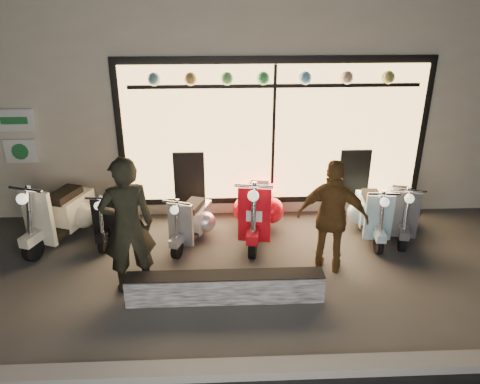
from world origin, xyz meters
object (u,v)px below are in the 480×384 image
object	(u,v)px
scooter_red	(258,208)
woman	(333,217)
man	(128,226)
graffiti_barrier	(225,287)
scooter_silver	(192,219)

from	to	relation	value
scooter_red	woman	distance (m)	1.61
man	woman	xyz separation A→B (m)	(2.87, 0.36, -0.12)
scooter_red	woman	size ratio (longest dim) A/B	0.94
man	woman	distance (m)	2.89
graffiti_barrier	scooter_red	world-z (taller)	scooter_red
scooter_silver	man	bearing A→B (deg)	-99.68
scooter_silver	scooter_red	world-z (taller)	scooter_red
graffiti_barrier	scooter_silver	size ratio (longest dim) A/B	2.11
man	woman	world-z (taller)	man
scooter_red	woman	world-z (taller)	woman
man	woman	size ratio (longest dim) A/B	1.13
graffiti_barrier	scooter_silver	bearing A→B (deg)	106.79
graffiti_barrier	man	bearing A→B (deg)	165.49
scooter_silver	man	xyz separation A→B (m)	(-0.78, -1.39, 0.62)
man	scooter_silver	bearing A→B (deg)	-135.53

